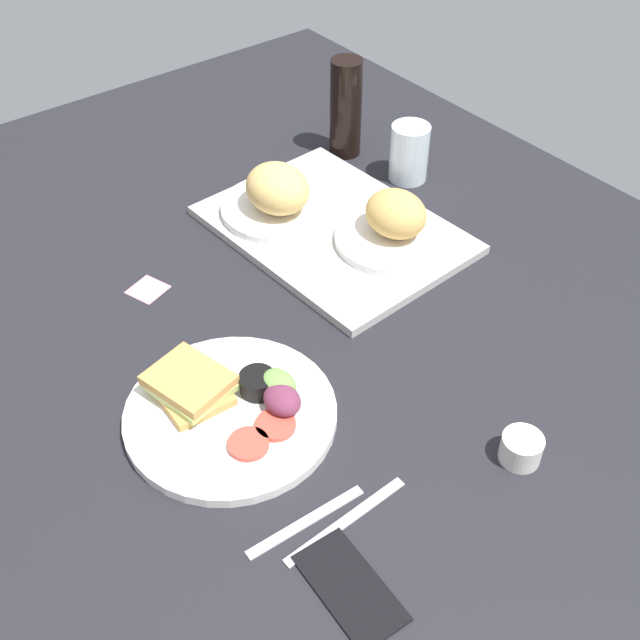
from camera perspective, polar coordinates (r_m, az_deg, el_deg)
ground_plane at (r=123.55cm, az=-1.67°, el=-1.97°), size 190.00×150.00×3.00cm
serving_tray at (r=143.57cm, az=1.02°, el=6.56°), size 46.72×35.39×1.60cm
bread_plate_near at (r=144.32cm, az=-3.06°, el=9.00°), size 21.42×21.42×9.99cm
bread_plate_far at (r=138.27cm, az=5.40°, el=6.96°), size 20.21×20.21×9.19cm
plate_with_salad at (r=111.56cm, az=-6.52°, el=-6.21°), size 29.87×29.87×5.40cm
drinking_glass at (r=157.48cm, az=6.47°, el=11.94°), size 7.56×7.56×11.31cm
soda_bottle at (r=163.12cm, az=1.88°, el=15.08°), size 6.40×6.40×20.03cm
espresso_cup at (r=108.95cm, az=14.35°, el=-8.99°), size 5.60×5.60×4.00cm
fork at (r=101.22cm, az=-1.02°, el=-14.34°), size 2.41×17.05×0.50cm
knife at (r=101.31cm, az=1.90°, el=-14.29°), size 1.83×19.03×0.50cm
cell_phone at (r=96.53cm, az=2.18°, el=-18.72°), size 14.82×8.09×0.80cm
sticky_note at (r=134.56cm, az=-12.35°, el=2.18°), size 7.11×7.11×0.12cm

